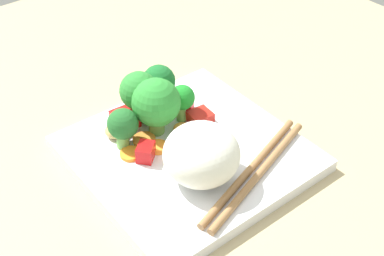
{
  "coord_description": "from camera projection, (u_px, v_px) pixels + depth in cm",
  "views": [
    {
      "loc": [
        36.5,
        -29.49,
        43.85
      ],
      "look_at": [
        -0.84,
        1.42,
        3.67
      ],
      "focal_mm": 47.91,
      "sensor_mm": 36.0,
      "label": 1
    }
  ],
  "objects": [
    {
      "name": "pepper_chunk_0",
      "position": [
        200.0,
        117.0,
        0.67
      ],
      "size": [
        2.89,
        3.12,
        1.42
      ],
      "primitive_type": "cube",
      "rotation": [
        0.0,
        0.0,
        4.62
      ],
      "color": "red",
      "rests_on": "square_plate"
    },
    {
      "name": "broccoli_floret_1",
      "position": [
        156.0,
        103.0,
        0.63
      ],
      "size": [
        6.12,
        6.12,
        7.74
      ],
      "color": "#619945",
      "rests_on": "square_plate"
    },
    {
      "name": "carrot_slice_2",
      "position": [
        144.0,
        140.0,
        0.64
      ],
      "size": [
        4.05,
        4.05,
        0.41
      ],
      "primitive_type": "cylinder",
      "rotation": [
        0.0,
        0.0,
        3.83
      ],
      "color": "orange",
      "rests_on": "square_plate"
    },
    {
      "name": "chicken_piece_4",
      "position": [
        115.0,
        131.0,
        0.64
      ],
      "size": [
        3.46,
        3.36,
        1.57
      ],
      "primitive_type": "ellipsoid",
      "rotation": [
        0.0,
        0.0,
        0.34
      ],
      "color": "tan",
      "rests_on": "square_plate"
    },
    {
      "name": "chicken_piece_0",
      "position": [
        192.0,
        141.0,
        0.62
      ],
      "size": [
        4.35,
        3.69,
        2.93
      ],
      "primitive_type": "ellipsoid",
      "rotation": [
        0.0,
        0.0,
        2.85
      ],
      "color": "tan",
      "rests_on": "square_plate"
    },
    {
      "name": "square_plate",
      "position": [
        188.0,
        154.0,
        0.64
      ],
      "size": [
        26.42,
        26.42,
        1.67
      ],
      "primitive_type": "cube",
      "rotation": [
        0.0,
        0.0,
        -0.03
      ],
      "color": "white",
      "rests_on": "ground_plane"
    },
    {
      "name": "pepper_chunk_2",
      "position": [
        146.0,
        152.0,
        0.61
      ],
      "size": [
        2.97,
        3.04,
        2.06
      ],
      "primitive_type": "cube",
      "rotation": [
        0.0,
        0.0,
        2.25
      ],
      "color": "red",
      "rests_on": "square_plate"
    },
    {
      "name": "broccoli_floret_2",
      "position": [
        159.0,
        82.0,
        0.68
      ],
      "size": [
        4.43,
        4.43,
        6.0
      ],
      "color": "#64A13D",
      "rests_on": "square_plate"
    },
    {
      "name": "ground_plane",
      "position": [
        188.0,
        164.0,
        0.65
      ],
      "size": [
        110.0,
        110.0,
        2.0
      ],
      "primitive_type": "cube",
      "color": "tan"
    },
    {
      "name": "rice_mound",
      "position": [
        202.0,
        154.0,
        0.57
      ],
      "size": [
        12.36,
        12.36,
        6.93
      ],
      "primitive_type": "ellipsoid",
      "rotation": [
        0.0,
        0.0,
        5.48
      ],
      "color": "white",
      "rests_on": "square_plate"
    },
    {
      "name": "carrot_slice_0",
      "position": [
        131.0,
        154.0,
        0.62
      ],
      "size": [
        2.75,
        2.75,
        0.45
      ],
      "primitive_type": "cylinder",
      "rotation": [
        0.0,
        0.0,
        1.51
      ],
      "color": "orange",
      "rests_on": "square_plate"
    },
    {
      "name": "carrot_slice_1",
      "position": [
        182.0,
        130.0,
        0.65
      ],
      "size": [
        2.34,
        2.34,
        0.61
      ],
      "primitive_type": "cylinder",
      "rotation": [
        0.0,
        0.0,
        1.56
      ],
      "color": "orange",
      "rests_on": "square_plate"
    },
    {
      "name": "broccoli_floret_3",
      "position": [
        139.0,
        92.0,
        0.64
      ],
      "size": [
        5.0,
        5.0,
        7.36
      ],
      "color": "#589F3E",
      "rests_on": "square_plate"
    },
    {
      "name": "carrot_slice_3",
      "position": [
        158.0,
        147.0,
        0.63
      ],
      "size": [
        2.81,
        2.81,
        0.66
      ],
      "primitive_type": "cylinder",
      "rotation": [
        0.0,
        0.0,
        3.4
      ],
      "color": "orange",
      "rests_on": "square_plate"
    },
    {
      "name": "pepper_chunk_3",
      "position": [
        125.0,
        119.0,
        0.66
      ],
      "size": [
        3.07,
        3.41,
        2.12
      ],
      "primitive_type": "cube",
      "rotation": [
        0.0,
        0.0,
        1.48
      ],
      "color": "red",
      "rests_on": "square_plate"
    },
    {
      "name": "broccoli_floret_4",
      "position": [
        123.0,
        125.0,
        0.62
      ],
      "size": [
        3.87,
        3.87,
        5.27
      ],
      "color": "#7AC05B",
      "rests_on": "square_plate"
    },
    {
      "name": "pepper_chunk_1",
      "position": [
        184.0,
        104.0,
        0.69
      ],
      "size": [
        3.09,
        2.99,
        1.78
      ],
      "primitive_type": "cube",
      "rotation": [
        0.0,
        0.0,
        3.79
      ],
      "color": "red",
      "rests_on": "square_plate"
    },
    {
      "name": "chopstick_pair",
      "position": [
        255.0,
        171.0,
        0.59
      ],
      "size": [
        7.77,
        20.71,
        0.88
      ],
      "rotation": [
        0.0,
        0.0,
        8.13
      ],
      "color": "#9A6E43",
      "rests_on": "square_plate"
    },
    {
      "name": "carrot_slice_4",
      "position": [
        132.0,
        110.0,
        0.68
      ],
      "size": [
        2.22,
        2.22,
        0.69
      ],
      "primitive_type": "cylinder",
      "rotation": [
        0.0,
        0.0,
        6.21
      ],
      "color": "orange",
      "rests_on": "square_plate"
    },
    {
      "name": "broccoli_floret_0",
      "position": [
        182.0,
        99.0,
        0.65
      ],
      "size": [
        3.3,
        3.3,
        5.25
      ],
      "color": "#73AE4E",
      "rests_on": "square_plate"
    },
    {
      "name": "carrot_slice_5",
      "position": [
        176.0,
        146.0,
        0.63
      ],
      "size": [
        3.29,
        3.29,
        0.48
      ],
      "primitive_type": "cylinder",
      "rotation": [
        0.0,
        0.0,
        3.24
      ],
      "color": "orange",
      "rests_on": "square_plate"
    }
  ]
}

